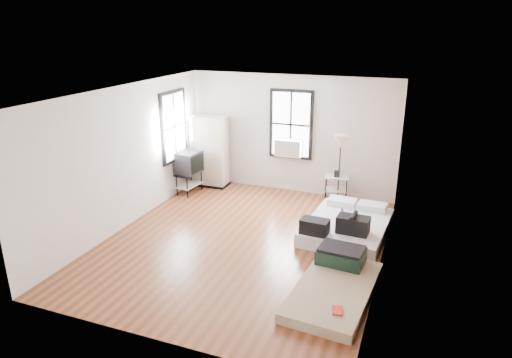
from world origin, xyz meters
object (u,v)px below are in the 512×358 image
at_px(mattress_bare, 336,282).
at_px(floor_lamp, 341,145).
at_px(wardrobe, 210,152).
at_px(side_table, 337,181).
at_px(mattress_main, 347,225).
at_px(tv_stand, 189,164).

distance_m(mattress_bare, floor_lamp, 3.90).
height_order(mattress_bare, floor_lamp, floor_lamp).
xyz_separation_m(wardrobe, side_table, (3.18, 0.07, -0.40)).
distance_m(mattress_main, wardrobe, 4.13).
height_order(floor_lamp, tv_stand, floor_lamp).
height_order(wardrobe, side_table, wardrobe).
bearing_deg(tv_stand, mattress_bare, -29.17).
bearing_deg(wardrobe, floor_lamp, -1.63).
bearing_deg(mattress_bare, side_table, 106.18).
distance_m(wardrobe, floor_lamp, 3.27).
relative_size(wardrobe, tv_stand, 1.72).
distance_m(mattress_bare, tv_stand, 5.13).
bearing_deg(mattress_bare, wardrobe, 141.94).
bearing_deg(wardrobe, tv_stand, -109.87).
height_order(side_table, tv_stand, tv_stand).
relative_size(side_table, tv_stand, 0.68).
distance_m(mattress_main, tv_stand, 4.10).
distance_m(wardrobe, side_table, 3.21).
height_order(mattress_bare, side_table, side_table).
distance_m(mattress_bare, wardrobe, 5.41).
distance_m(side_table, floor_lamp, 0.87).
xyz_separation_m(mattress_bare, side_table, (-0.75, 3.71, 0.34)).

